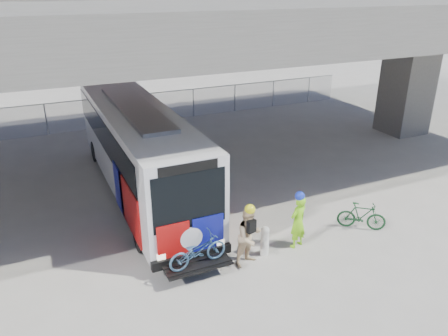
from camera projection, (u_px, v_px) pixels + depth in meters
ground at (208, 207)px, 17.16m from camera, size 160.00×160.00×0.00m
bus at (138, 144)px, 17.68m from camera, size 2.67×12.97×3.69m
overpass at (168, 24)px, 17.94m from camera, size 40.00×16.00×7.95m
chainlink_fence at (132, 102)px, 26.64m from camera, size 30.00×0.06×30.00m
brick_buildings at (71, 5)px, 55.84m from camera, size 54.00×22.00×12.00m
bollard at (265, 240)px, 13.92m from camera, size 0.27×0.27×1.04m
cyclist_hivis at (298, 220)px, 14.22m from camera, size 0.77×0.61×2.02m
cyclist_tan at (249, 236)px, 13.34m from camera, size 1.08×0.94×2.06m
bike_parked at (362, 216)px, 15.44m from camera, size 1.61×1.42×1.01m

